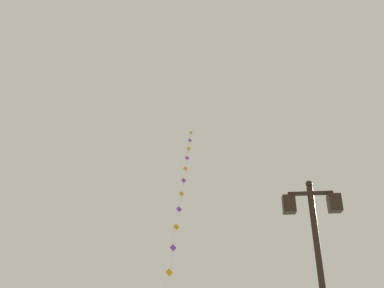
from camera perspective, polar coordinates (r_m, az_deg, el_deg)
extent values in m
sphere|color=black|center=(9.76, 16.32, -5.48)|extent=(0.16, 0.16, 0.16)
cube|color=black|center=(9.69, 16.48, -6.76)|extent=(1.02, 0.08, 0.08)
cube|color=black|center=(9.53, 13.63, -8.37)|extent=(0.28, 0.28, 0.40)
cube|color=beige|center=(9.53, 13.63, -8.37)|extent=(0.19, 0.19, 0.30)
cube|color=black|center=(9.72, 19.62, -7.95)|extent=(0.28, 0.28, 0.40)
cube|color=beige|center=(9.72, 19.62, -7.95)|extent=(0.19, 0.19, 0.30)
cylinder|color=silver|center=(21.02, -3.58, -19.58)|extent=(0.05, 1.43, 1.53)
cylinder|color=silver|center=(22.60, -2.98, -16.10)|extent=(0.05, 1.43, 1.53)
cylinder|color=silver|center=(24.25, -2.47, -13.08)|extent=(0.05, 1.43, 1.53)
cylinder|color=silver|center=(25.96, -2.05, -10.45)|extent=(0.05, 1.43, 1.53)
cylinder|color=silver|center=(27.72, -1.68, -8.15)|extent=(0.05, 1.43, 1.53)
cylinder|color=silver|center=(29.53, -1.36, -6.12)|extent=(0.05, 1.43, 1.53)
cylinder|color=silver|center=(31.36, -1.08, -4.33)|extent=(0.05, 1.43, 1.53)
cylinder|color=silver|center=(33.23, -0.83, -2.74)|extent=(0.05, 1.43, 1.53)
cylinder|color=silver|center=(35.11, -0.61, -1.33)|extent=(0.05, 1.43, 1.53)
cylinder|color=silver|center=(37.02, -0.41, -0.05)|extent=(0.05, 1.43, 1.53)
cylinder|color=silver|center=(38.94, -0.23, 1.10)|extent=(0.05, 1.43, 1.53)
cube|color=orange|center=(21.80, -3.26, -17.78)|extent=(0.41, 0.06, 0.41)
cylinder|color=orange|center=(21.76, -3.28, -18.52)|extent=(0.02, 0.04, 0.26)
cube|color=purple|center=(23.42, -2.71, -14.53)|extent=(0.41, 0.04, 0.41)
cylinder|color=purple|center=(23.37, -2.73, -15.21)|extent=(0.02, 0.04, 0.25)
cube|color=orange|center=(25.10, -2.25, -11.72)|extent=(0.41, 0.04, 0.41)
cylinder|color=orange|center=(25.04, -2.26, -12.32)|extent=(0.02, 0.02, 0.23)
cube|color=purple|center=(26.84, -1.85, -9.26)|extent=(0.41, 0.04, 0.41)
cylinder|color=purple|center=(26.76, -1.86, -9.89)|extent=(0.02, 0.03, 0.30)
cube|color=orange|center=(28.62, -1.51, -7.10)|extent=(0.41, 0.02, 0.41)
cylinder|color=orange|center=(28.54, -1.52, -7.64)|extent=(0.02, 0.04, 0.25)
cube|color=purple|center=(30.44, -1.21, -5.20)|extent=(0.40, 0.10, 0.41)
cylinder|color=purple|center=(30.34, -1.22, -5.75)|extent=(0.03, 0.05, 0.30)
cube|color=orange|center=(32.29, -0.95, -3.52)|extent=(0.40, 0.09, 0.41)
cylinder|color=orange|center=(32.19, -0.95, -3.97)|extent=(0.02, 0.04, 0.23)
cube|color=purple|center=(34.17, -0.71, -2.02)|extent=(0.41, 0.07, 0.41)
cylinder|color=purple|center=(34.06, -0.72, -2.46)|extent=(0.02, 0.03, 0.26)
cube|color=orange|center=(36.06, -0.50, -0.67)|extent=(0.41, 0.04, 0.41)
cylinder|color=orange|center=(35.96, -0.50, -1.05)|extent=(0.02, 0.04, 0.21)
cube|color=purple|center=(37.98, -0.31, 0.54)|extent=(0.41, 0.05, 0.41)
cylinder|color=purple|center=(37.86, -0.32, 0.17)|extent=(0.02, 0.04, 0.24)
cube|color=orange|center=(39.91, -0.14, 1.63)|extent=(0.40, 0.07, 0.41)
cylinder|color=orange|center=(39.79, -0.14, 1.27)|extent=(0.02, 0.04, 0.25)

